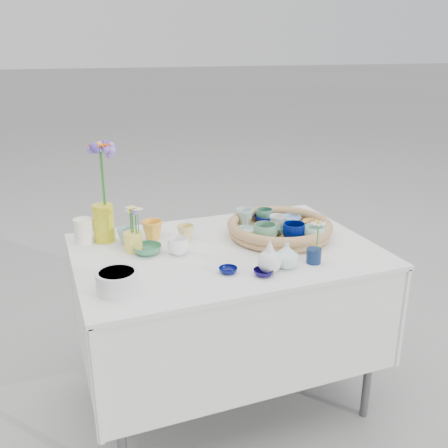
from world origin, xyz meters
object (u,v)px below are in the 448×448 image
object	(u,v)px
wicker_tray	(279,228)
tall_vase_yellow	(104,223)
bud_vase_seafoam	(286,255)
display_table	(225,397)

from	to	relation	value
wicker_tray	tall_vase_yellow	distance (m)	0.78
bud_vase_seafoam	display_table	bearing A→B (deg)	120.30
bud_vase_seafoam	tall_vase_yellow	world-z (taller)	tall_vase_yellow
wicker_tray	tall_vase_yellow	xyz separation A→B (m)	(-0.75, 0.23, 0.05)
wicker_tray	bud_vase_seafoam	world-z (taller)	bud_vase_seafoam
display_table	wicker_tray	distance (m)	0.85
display_table	tall_vase_yellow	bearing A→B (deg)	149.38
wicker_tray	bud_vase_seafoam	distance (m)	0.34
tall_vase_yellow	display_table	bearing A→B (deg)	-30.62
bud_vase_seafoam	tall_vase_yellow	xyz separation A→B (m)	(-0.62, 0.54, 0.03)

